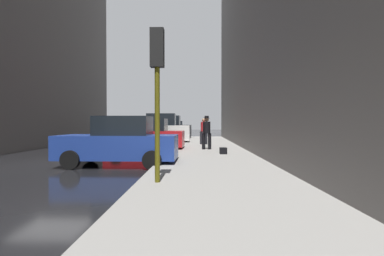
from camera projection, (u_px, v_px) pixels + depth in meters
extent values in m
plane|color=black|center=(53.00, 164.00, 11.32)|extent=(120.00, 120.00, 0.00)
cube|color=gray|center=(212.00, 162.00, 11.22)|extent=(4.00, 40.00, 0.15)
cube|color=navy|center=(119.00, 147.00, 10.80)|extent=(4.22, 1.89, 0.84)
cube|color=black|center=(124.00, 126.00, 10.78)|extent=(1.91, 1.59, 0.70)
cylinder|color=black|center=(91.00, 154.00, 11.76)|extent=(0.64, 0.23, 0.64)
cylinder|color=black|center=(70.00, 160.00, 9.93)|extent=(0.64, 0.23, 0.64)
cylinder|color=black|center=(160.00, 154.00, 11.69)|extent=(0.64, 0.23, 0.64)
cylinder|color=black|center=(152.00, 160.00, 9.85)|extent=(0.64, 0.23, 0.64)
cube|color=#B2191E|center=(146.00, 139.00, 16.52)|extent=(4.25, 1.97, 0.84)
cube|color=black|center=(149.00, 125.00, 16.49)|extent=(1.94, 1.62, 0.70)
cylinder|color=black|center=(126.00, 144.00, 17.50)|extent=(0.65, 0.24, 0.64)
cylinder|color=black|center=(116.00, 146.00, 15.67)|extent=(0.65, 0.24, 0.64)
cylinder|color=black|center=(172.00, 144.00, 17.38)|extent=(0.65, 0.24, 0.64)
cylinder|color=black|center=(168.00, 147.00, 15.54)|extent=(0.65, 0.24, 0.64)
cube|color=silver|center=(159.00, 133.00, 22.32)|extent=(4.62, 1.90, 1.10)
cube|color=black|center=(161.00, 120.00, 22.31)|extent=(2.09, 1.59, 0.90)
cylinder|color=black|center=(141.00, 139.00, 23.25)|extent=(0.64, 0.23, 0.64)
cylinder|color=black|center=(137.00, 140.00, 21.42)|extent=(0.64, 0.23, 0.64)
cylinder|color=black|center=(179.00, 139.00, 23.25)|extent=(0.64, 0.23, 0.64)
cylinder|color=black|center=(178.00, 140.00, 21.41)|extent=(0.64, 0.23, 0.64)
cube|color=black|center=(167.00, 131.00, 28.35)|extent=(4.66, 2.00, 1.10)
cube|color=black|center=(169.00, 120.00, 28.32)|extent=(2.12, 1.64, 0.90)
cylinder|color=black|center=(153.00, 136.00, 29.35)|extent=(0.65, 0.24, 0.64)
cylinder|color=black|center=(149.00, 136.00, 27.51)|extent=(0.65, 0.24, 0.64)
cylinder|color=black|center=(183.00, 136.00, 29.20)|extent=(0.65, 0.24, 0.64)
cylinder|color=black|center=(182.00, 136.00, 27.36)|extent=(0.65, 0.24, 0.64)
cube|color=#193828|center=(173.00, 130.00, 35.21)|extent=(4.21, 1.86, 0.84)
cube|color=black|center=(174.00, 124.00, 35.19)|extent=(1.90, 1.57, 0.70)
cylinder|color=black|center=(162.00, 133.00, 36.16)|extent=(0.64, 0.22, 0.64)
cylinder|color=black|center=(160.00, 134.00, 34.32)|extent=(0.64, 0.22, 0.64)
cylinder|color=black|center=(185.00, 133.00, 36.11)|extent=(0.64, 0.22, 0.64)
cylinder|color=black|center=(184.00, 134.00, 34.27)|extent=(0.64, 0.22, 0.64)
cylinder|color=red|center=(179.00, 143.00, 16.58)|extent=(0.22, 0.22, 0.55)
sphere|color=red|center=(179.00, 137.00, 16.57)|extent=(0.20, 0.20, 0.20)
cylinder|color=red|center=(176.00, 143.00, 16.58)|extent=(0.10, 0.09, 0.09)
cylinder|color=red|center=(182.00, 143.00, 16.58)|extent=(0.10, 0.09, 0.09)
cylinder|color=#514C0F|center=(157.00, 106.00, 7.01)|extent=(0.12, 0.12, 3.60)
cube|color=black|center=(157.00, 48.00, 6.99)|extent=(0.32, 0.24, 0.90)
sphere|color=red|center=(158.00, 37.00, 7.12)|extent=(0.14, 0.14, 0.14)
sphere|color=yellow|center=(158.00, 49.00, 7.12)|extent=(0.14, 0.14, 0.14)
sphere|color=green|center=(158.00, 61.00, 7.13)|extent=(0.14, 0.14, 0.14)
cylinder|color=black|center=(204.00, 141.00, 15.86)|extent=(0.19, 0.19, 0.85)
cylinder|color=black|center=(210.00, 141.00, 15.88)|extent=(0.19, 0.19, 0.85)
cylinder|color=black|center=(207.00, 127.00, 15.86)|extent=(0.42, 0.42, 0.62)
sphere|color=#997051|center=(207.00, 119.00, 15.85)|extent=(0.24, 0.24, 0.24)
cylinder|color=black|center=(207.00, 118.00, 15.85)|extent=(0.34, 0.34, 0.02)
cylinder|color=black|center=(207.00, 117.00, 15.85)|extent=(0.23, 0.23, 0.11)
cylinder|color=black|center=(206.00, 138.00, 19.68)|extent=(0.19, 0.19, 0.85)
cylinder|color=black|center=(201.00, 138.00, 19.67)|extent=(0.19, 0.19, 0.85)
cylinder|color=#A51E23|center=(204.00, 127.00, 19.66)|extent=(0.42, 0.42, 0.62)
sphere|color=#997051|center=(204.00, 120.00, 19.65)|extent=(0.24, 0.24, 0.24)
cube|color=black|center=(223.00, 151.00, 13.52)|extent=(0.32, 0.44, 0.28)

